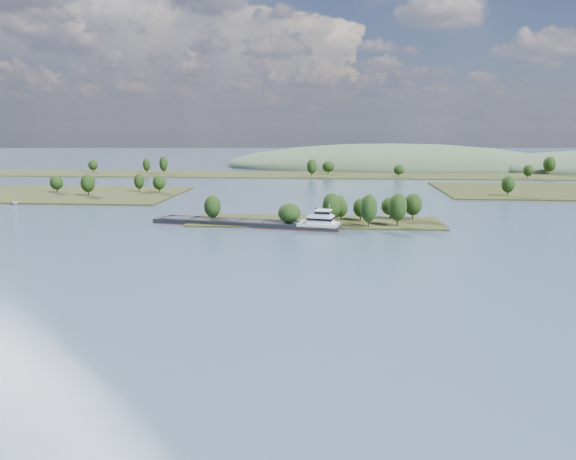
{
  "coord_description": "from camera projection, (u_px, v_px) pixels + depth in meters",
  "views": [
    {
      "loc": [
        8.1,
        -41.66,
        37.88
      ],
      "look_at": [
        -6.68,
        130.0,
        6.0
      ],
      "focal_mm": 35.0,
      "sensor_mm": 36.0,
      "label": 1
    }
  ],
  "objects": [
    {
      "name": "hill_west",
      "position": [
        391.0,
        167.0,
        533.16
      ],
      "size": [
        320.0,
        160.0,
        44.0
      ],
      "primitive_type": "ellipsoid",
      "color": "#3C4F36",
      "rests_on": "ground"
    },
    {
      "name": "back_shoreline",
      "position": [
        337.0,
        175.0,
        439.21
      ],
      "size": [
        900.0,
        60.0,
        15.53
      ],
      "color": "#292F15",
      "rests_on": "ground"
    },
    {
      "name": "tree_island",
      "position": [
        331.0,
        214.0,
        222.12
      ],
      "size": [
        100.0,
        32.32,
        13.82
      ],
      "color": "#292F15",
      "rests_on": "ground"
    },
    {
      "name": "cargo_barge",
      "position": [
        258.0,
        223.0,
        215.68
      ],
      "size": [
        75.36,
        22.87,
        10.15
      ],
      "color": "black",
      "rests_on": "ground"
    },
    {
      "name": "motorboat",
      "position": [
        15.0,
        203.0,
        273.77
      ],
      "size": [
        5.71,
        5.18,
        2.17
      ],
      "primitive_type": "imported",
      "rotation": [
        0.0,
        0.0,
        0.89
      ],
      "color": "silver",
      "rests_on": "ground"
    },
    {
      "name": "ground",
      "position": [
        308.0,
        256.0,
        165.95
      ],
      "size": [
        1800.0,
        1800.0,
        0.0
      ],
      "primitive_type": "plane",
      "color": "#3E556B",
      "rests_on": "ground"
    }
  ]
}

